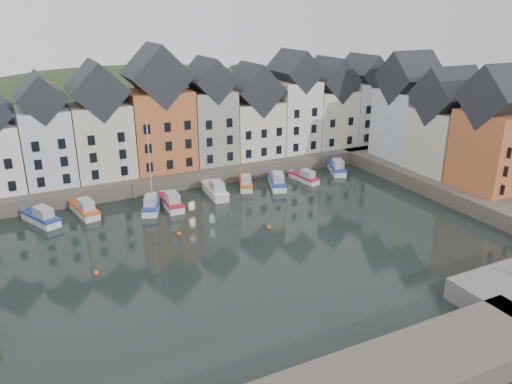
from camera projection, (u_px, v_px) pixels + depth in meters
ground at (240, 257)px, 51.63m from camera, size 260.00×260.00×0.00m
far_quay at (159, 169)px, 76.48m from camera, size 90.00×16.00×2.00m
right_quay at (473, 186)px, 69.23m from camera, size 14.00×54.00×2.00m
hillside at (130, 221)px, 104.91m from camera, size 153.60×70.40×64.00m
far_terrace at (180, 119)px, 73.40m from camera, size 72.37×8.16×17.78m
right_terrace at (447, 124)px, 70.32m from camera, size 8.30×24.25×16.36m
mooring_buoys at (187, 243)px, 54.39m from camera, size 20.50×5.50×0.50m
boat_b at (41, 218)px, 59.59m from camera, size 4.36×6.53×2.41m
boat_c at (85, 209)px, 62.00m from camera, size 3.08×6.50×2.40m
boat_d at (152, 204)px, 63.52m from camera, size 4.10×6.43×11.78m
boat_e at (171, 202)px, 64.37m from camera, size 2.07×6.31×2.41m
boat_f at (215, 191)px, 68.24m from camera, size 2.56×6.76×2.54m
boat_g at (246, 183)px, 71.45m from camera, size 3.77×5.83×2.15m
boat_h at (277, 182)px, 71.79m from camera, size 4.21×6.77×2.49m
boat_i at (305, 177)px, 73.95m from camera, size 2.45×5.55×2.06m
boat_j at (337, 168)px, 78.03m from camera, size 4.27×6.58×2.42m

